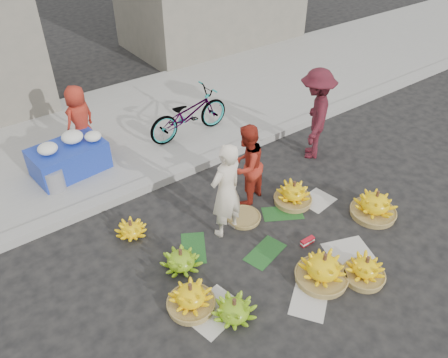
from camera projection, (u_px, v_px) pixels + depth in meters
ground at (262, 242)px, 6.58m from camera, size 80.00×80.00×0.00m
curb at (184, 170)px, 7.96m from camera, size 40.00×0.25×0.15m
sidewalk at (132, 125)px, 9.33m from camera, size 40.00×4.00×0.12m
newspaper_scatter at (299, 275)px, 6.06m from camera, size 3.20×1.80×0.00m
banana_leaves at (248, 237)px, 6.66m from camera, size 2.00×1.00×0.00m
banana_bunch_0 at (191, 297)px, 5.53m from camera, size 0.61×0.61×0.43m
banana_bunch_1 at (234, 310)px, 5.42m from camera, size 0.63×0.63×0.34m
banana_bunch_2 at (323, 269)px, 5.87m from camera, size 0.71×0.71×0.48m
banana_bunch_3 at (365, 270)px, 5.92m from camera, size 0.63×0.63×0.40m
banana_bunch_4 at (375, 205)px, 6.95m from camera, size 0.80×0.80×0.48m
banana_bunch_5 at (293, 194)px, 7.23m from camera, size 0.62×0.62×0.43m
banana_bunch_6 at (181, 260)px, 6.09m from camera, size 0.63×0.63×0.34m
banana_bunch_7 at (131, 229)px, 6.63m from camera, size 0.47×0.47×0.29m
basket_spare at (243, 218)px, 6.98m from camera, size 0.70×0.70×0.06m
incense_stack at (307, 241)px, 6.51m from camera, size 0.23×0.08×0.09m
vendor_cream at (226, 191)px, 6.31m from camera, size 0.62×0.46×1.57m
vendor_red at (246, 165)px, 6.97m from camera, size 0.83×0.74×1.41m
man_striped at (315, 114)px, 8.01m from camera, size 1.26×1.24×1.74m
flower_table at (69, 157)px, 7.69m from camera, size 1.32×0.90×0.73m
grey_bucket at (54, 180)px, 7.33m from camera, size 0.34×0.34×0.38m
flower_vendor at (80, 120)px, 8.04m from camera, size 0.76×0.64×1.31m
bicycle at (189, 114)px, 8.63m from camera, size 0.65×1.78×0.93m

